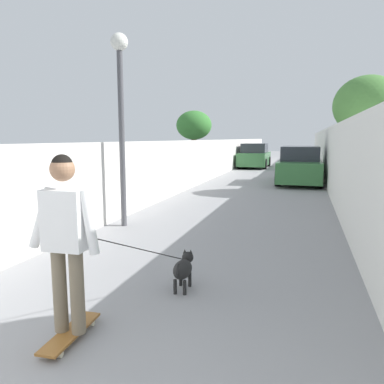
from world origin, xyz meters
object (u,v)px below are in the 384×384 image
object	(u,v)px
lamp_post	(121,95)
dog	(183,268)
person_skateboarder	(65,231)
car_near	(300,166)
skateboard	(71,333)
car_far	(254,156)
tree_left_near	(194,126)
tree_right_far	(367,106)

from	to	relation	value
lamp_post	dog	xyz separation A→B (m)	(-2.86, -2.30, -2.49)
person_skateboarder	car_near	distance (m)	13.49
skateboard	car_far	distance (m)	21.16
tree_left_near	car_far	xyz separation A→B (m)	(4.23, -2.80, -1.82)
skateboard	person_skateboarder	world-z (taller)	person_skateboarder
car_near	lamp_post	bearing A→B (deg)	158.84
skateboard	dog	size ratio (longest dim) A/B	0.47
tree_right_far	person_skateboarder	size ratio (longest dim) A/B	2.37
tree_right_far	car_near	bearing A→B (deg)	40.38
tree_left_near	lamp_post	distance (m)	12.81
tree_right_far	skateboard	size ratio (longest dim) A/B	4.85
lamp_post	car_near	bearing A→B (deg)	-21.16
dog	car_far	world-z (taller)	car_far
skateboard	person_skateboarder	bearing A→B (deg)	0.00
car_far	skateboard	bearing A→B (deg)	-177.14
car_near	car_far	xyz separation A→B (m)	(7.77, 2.91, -0.00)
tree_left_near	dog	distance (m)	16.27
tree_left_near	lamp_post	world-z (taller)	lamp_post
lamp_post	skateboard	xyz separation A→B (m)	(-4.29, -1.66, -2.69)
lamp_post	person_skateboarder	xyz separation A→B (m)	(-4.29, -1.66, -1.70)
tree_left_near	tree_right_far	distance (m)	9.85
car_near	person_skateboarder	bearing A→B (deg)	172.09
lamp_post	person_skateboarder	size ratio (longest dim) A/B	2.40
skateboard	car_near	bearing A→B (deg)	-7.91
tree_left_near	lamp_post	size ratio (longest dim) A/B	0.84
lamp_post	car_far	xyz separation A→B (m)	(16.84, -0.60, -2.05)
tree_left_near	car_near	bearing A→B (deg)	-121.82
person_skateboarder	car_near	bearing A→B (deg)	-7.91
dog	tree_right_far	bearing A→B (deg)	-19.22
lamp_post	dog	world-z (taller)	lamp_post
skateboard	car_far	world-z (taller)	car_far
dog	car_far	size ratio (longest dim) A/B	0.44
skateboard	tree_left_near	bearing A→B (deg)	12.85
lamp_post	car_near	distance (m)	9.94
tree_right_far	car_far	world-z (taller)	tree_right_far
dog	car_far	xyz separation A→B (m)	(19.70, 1.70, 0.44)
lamp_post	car_far	size ratio (longest dim) A/B	1.01
dog	car_near	world-z (taller)	car_near
car_near	car_far	distance (m)	8.30
tree_left_near	skateboard	world-z (taller)	tree_left_near
person_skateboarder	dog	xyz separation A→B (m)	(1.43, -0.64, -0.78)
skateboard	dog	world-z (taller)	dog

